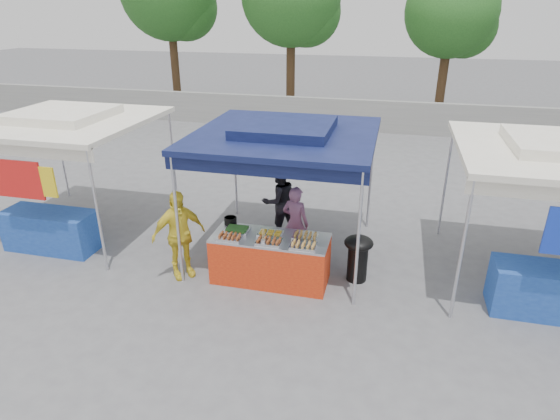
% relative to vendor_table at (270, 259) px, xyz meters
% --- Properties ---
extents(ground_plane, '(80.00, 80.00, 0.00)m').
position_rel_vendor_table_xyz_m(ground_plane, '(0.00, 0.10, -0.43)').
color(ground_plane, '#5D5D60').
extents(back_wall, '(40.00, 0.25, 1.20)m').
position_rel_vendor_table_xyz_m(back_wall, '(0.00, 11.10, 0.17)').
color(back_wall, gray).
rests_on(back_wall, ground_plane).
extents(main_canopy, '(3.20, 3.20, 2.57)m').
position_rel_vendor_table_xyz_m(main_canopy, '(0.00, 1.07, 1.94)').
color(main_canopy, silver).
rests_on(main_canopy, ground_plane).
extents(neighbor_stall_left, '(3.20, 3.20, 2.57)m').
position_rel_vendor_table_xyz_m(neighbor_stall_left, '(-4.50, 0.67, 1.18)').
color(neighbor_stall_left, silver).
rests_on(neighbor_stall_left, ground_plane).
extents(neighbor_stall_right, '(3.20, 3.20, 2.57)m').
position_rel_vendor_table_xyz_m(neighbor_stall_right, '(4.50, 0.67, 1.18)').
color(neighbor_stall_right, silver).
rests_on(neighbor_stall_right, ground_plane).
extents(tree_1, '(3.96, 3.96, 6.80)m').
position_rel_vendor_table_xyz_m(tree_1, '(-2.37, 12.89, 4.23)').
color(tree_1, '#432D1A').
rests_on(tree_1, ground_plane).
extents(tree_2, '(3.54, 3.49, 5.99)m').
position_rel_vendor_table_xyz_m(tree_2, '(3.74, 13.51, 3.67)').
color(tree_2, '#432D1A').
rests_on(tree_2, ground_plane).
extents(vendor_table, '(2.00, 0.80, 0.85)m').
position_rel_vendor_table_xyz_m(vendor_table, '(0.00, 0.00, 0.00)').
color(vendor_table, red).
rests_on(vendor_table, ground_plane).
extents(food_tray_fl, '(0.42, 0.30, 0.07)m').
position_rel_vendor_table_xyz_m(food_tray_fl, '(-0.64, -0.24, 0.46)').
color(food_tray_fl, silver).
rests_on(food_tray_fl, vendor_table).
extents(food_tray_fm, '(0.42, 0.30, 0.07)m').
position_rel_vendor_table_xyz_m(food_tray_fm, '(0.04, -0.24, 0.46)').
color(food_tray_fm, silver).
rests_on(food_tray_fm, vendor_table).
extents(food_tray_fr, '(0.42, 0.30, 0.07)m').
position_rel_vendor_table_xyz_m(food_tray_fr, '(0.62, -0.24, 0.46)').
color(food_tray_fr, silver).
rests_on(food_tray_fr, vendor_table).
extents(food_tray_bl, '(0.42, 0.30, 0.07)m').
position_rel_vendor_table_xyz_m(food_tray_bl, '(-0.61, 0.06, 0.46)').
color(food_tray_bl, silver).
rests_on(food_tray_bl, vendor_table).
extents(food_tray_bm, '(0.42, 0.30, 0.07)m').
position_rel_vendor_table_xyz_m(food_tray_bm, '(-0.01, 0.06, 0.46)').
color(food_tray_bm, silver).
rests_on(food_tray_bm, vendor_table).
extents(food_tray_br, '(0.42, 0.30, 0.07)m').
position_rel_vendor_table_xyz_m(food_tray_br, '(0.59, 0.10, 0.46)').
color(food_tray_br, silver).
rests_on(food_tray_br, vendor_table).
extents(cooking_pot, '(0.22, 0.22, 0.13)m').
position_rel_vendor_table_xyz_m(cooking_pot, '(-0.83, 0.32, 0.49)').
color(cooking_pot, black).
rests_on(cooking_pot, vendor_table).
extents(skewer_cup, '(0.08, 0.08, 0.10)m').
position_rel_vendor_table_xyz_m(skewer_cup, '(-0.03, -0.32, 0.48)').
color(skewer_cup, silver).
rests_on(skewer_cup, vendor_table).
extents(wok_burner, '(0.50, 0.50, 0.85)m').
position_rel_vendor_table_xyz_m(wok_burner, '(1.47, 0.37, 0.08)').
color(wok_burner, black).
rests_on(wok_burner, ground_plane).
extents(crate_left, '(0.46, 0.32, 0.28)m').
position_rel_vendor_table_xyz_m(crate_left, '(-0.54, 0.80, -0.29)').
color(crate_left, '#1431A9').
rests_on(crate_left, ground_plane).
extents(crate_right, '(0.47, 0.33, 0.28)m').
position_rel_vendor_table_xyz_m(crate_right, '(0.20, 0.51, -0.28)').
color(crate_right, '#1431A9').
rests_on(crate_right, ground_plane).
extents(crate_stacked, '(0.45, 0.32, 0.27)m').
position_rel_vendor_table_xyz_m(crate_stacked, '(0.20, 0.51, -0.01)').
color(crate_stacked, '#1431A9').
rests_on(crate_stacked, crate_right).
extents(vendor_woman, '(0.60, 0.47, 1.45)m').
position_rel_vendor_table_xyz_m(vendor_woman, '(0.25, 0.90, 0.30)').
color(vendor_woman, '#8F5B81').
rests_on(vendor_woman, ground_plane).
extents(helper_man, '(0.96, 0.94, 1.56)m').
position_rel_vendor_table_xyz_m(helper_man, '(-0.28, 1.75, 0.35)').
color(helper_man, black).
rests_on(helper_man, ground_plane).
extents(customer_person, '(0.95, 0.96, 1.63)m').
position_rel_vendor_table_xyz_m(customer_person, '(-1.58, -0.23, 0.39)').
color(customer_person, yellow).
rests_on(customer_person, ground_plane).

